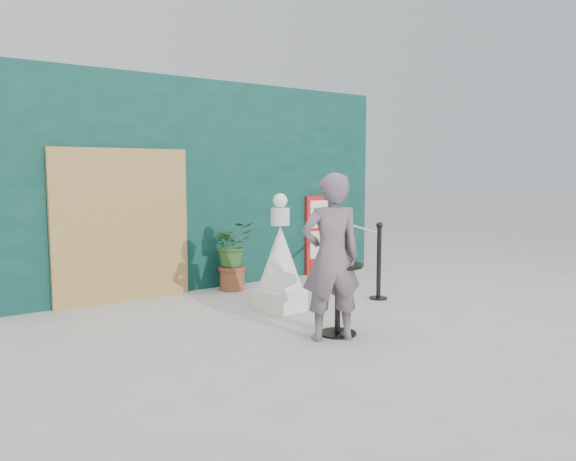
% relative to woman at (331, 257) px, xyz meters
% --- Properties ---
extents(ground, '(60.00, 60.00, 0.00)m').
position_rel_woman_xyz_m(ground, '(0.30, -0.06, -0.85)').
color(ground, '#ADAAA5').
rests_on(ground, ground).
extents(back_wall, '(6.00, 0.30, 3.00)m').
position_rel_woman_xyz_m(back_wall, '(0.30, 3.09, 0.65)').
color(back_wall, '#0A2F2B').
rests_on(back_wall, ground).
extents(bamboo_fence, '(1.80, 0.08, 2.00)m').
position_rel_woman_xyz_m(bamboo_fence, '(-1.10, 2.88, 0.15)').
color(bamboo_fence, tan).
rests_on(bamboo_fence, ground).
extents(woman, '(0.72, 0.61, 1.69)m').
position_rel_woman_xyz_m(woman, '(0.00, 0.00, 0.00)').
color(woman, slate).
rests_on(woman, ground).
extents(menu_board, '(0.50, 0.07, 1.30)m').
position_rel_woman_xyz_m(menu_board, '(2.20, 2.89, -0.20)').
color(menu_board, red).
rests_on(menu_board, ground).
extents(statue, '(0.56, 0.56, 1.44)m').
position_rel_woman_xyz_m(statue, '(0.28, 1.28, -0.26)').
color(statue, silver).
rests_on(statue, ground).
extents(cafe_table, '(0.52, 0.52, 0.75)m').
position_rel_woman_xyz_m(cafe_table, '(0.17, 0.09, -0.35)').
color(cafe_table, black).
rests_on(cafe_table, ground).
extents(food_basket, '(0.26, 0.19, 0.11)m').
position_rel_woman_xyz_m(food_basket, '(0.18, 0.10, -0.06)').
color(food_basket, red).
rests_on(food_basket, cafe_table).
extents(planter, '(0.58, 0.50, 0.99)m').
position_rel_woman_xyz_m(planter, '(0.40, 2.64, -0.27)').
color(planter, brown).
rests_on(planter, ground).
extents(stanchion_barrier, '(0.84, 1.54, 1.03)m').
position_rel_woman_xyz_m(stanchion_barrier, '(2.00, 1.65, -0.35)').
color(stanchion_barrier, black).
rests_on(stanchion_barrier, ground).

